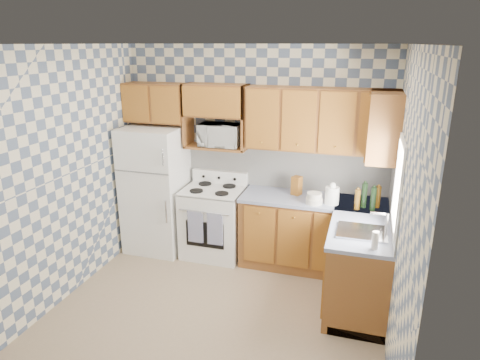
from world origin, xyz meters
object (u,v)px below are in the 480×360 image
stove_body (214,222)px  electric_kettle (332,196)px  microwave (220,135)px  refrigerator (156,189)px

stove_body → electric_kettle: (1.51, -0.10, 0.57)m
microwave → electric_kettle: 1.59m
refrigerator → stove_body: 0.89m
stove_body → electric_kettle: 1.62m
stove_body → microwave: bearing=75.4°
refrigerator → electric_kettle: size_ratio=8.24×
refrigerator → microwave: 1.15m
microwave → electric_kettle: bearing=-13.6°
refrigerator → electric_kettle: 2.32m
electric_kettle → stove_body: bearing=176.1°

